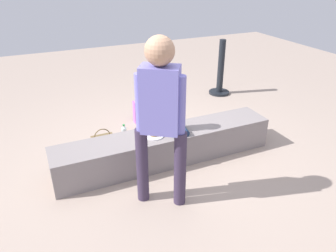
# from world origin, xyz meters

# --- Properties ---
(ground_plane) EXTENTS (12.00, 12.00, 0.00)m
(ground_plane) POSITION_xyz_m (0.00, 0.00, 0.00)
(ground_plane) COLOR tan
(concrete_ledge) EXTENTS (2.60, 0.44, 0.38)m
(concrete_ledge) POSITION_xyz_m (0.00, 0.00, 0.19)
(concrete_ledge) COLOR gray
(concrete_ledge) RESTS_ON ground_plane
(child_seated) EXTENTS (0.28, 0.33, 0.48)m
(child_seated) POSITION_xyz_m (0.11, 0.00, 0.59)
(child_seated) COLOR #162846
(child_seated) RESTS_ON concrete_ledge
(adult_standing) EXTENTS (0.42, 0.35, 1.62)m
(adult_standing) POSITION_xyz_m (-0.34, -0.65, 0.98)
(adult_standing) COLOR #352A41
(adult_standing) RESTS_ON ground_plane
(cake_plate) EXTENTS (0.22, 0.22, 0.07)m
(cake_plate) POSITION_xyz_m (-0.15, -0.03, 0.40)
(cake_plate) COLOR white
(cake_plate) RESTS_ON concrete_ledge
(gift_bag) EXTENTS (0.21, 0.10, 0.37)m
(gift_bag) POSITION_xyz_m (0.09, 1.11, 0.17)
(gift_bag) COLOR #B259BF
(gift_bag) RESTS_ON ground_plane
(railing_post) EXTENTS (0.36, 0.36, 0.96)m
(railing_post) POSITION_xyz_m (1.77, 1.62, 0.35)
(railing_post) COLOR black
(railing_post) RESTS_ON ground_plane
(water_bottle_near_gift) EXTENTS (0.06, 0.06, 0.23)m
(water_bottle_near_gift) POSITION_xyz_m (-0.31, 0.67, 0.11)
(water_bottle_near_gift) COLOR silver
(water_bottle_near_gift) RESTS_ON ground_plane
(cake_box_white) EXTENTS (0.39, 0.37, 0.14)m
(cake_box_white) POSITION_xyz_m (0.74, 0.40, 0.07)
(cake_box_white) COLOR white
(cake_box_white) RESTS_ON ground_plane
(handbag_black_leather) EXTENTS (0.28, 0.12, 0.29)m
(handbag_black_leather) POSITION_xyz_m (0.13, 0.39, 0.10)
(handbag_black_leather) COLOR black
(handbag_black_leather) RESTS_ON ground_plane
(handbag_brown_canvas) EXTENTS (0.27, 0.12, 0.29)m
(handbag_brown_canvas) POSITION_xyz_m (-0.62, 0.55, 0.10)
(handbag_brown_canvas) COLOR brown
(handbag_brown_canvas) RESTS_ON ground_plane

